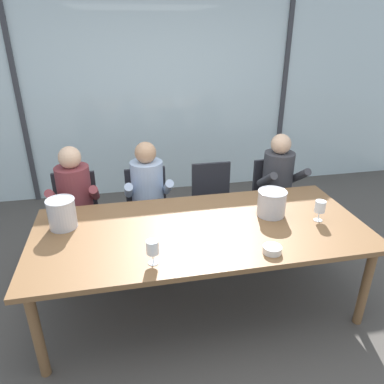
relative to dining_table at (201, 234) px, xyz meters
The scene contains 18 objects.
ground 1.22m from the dining_table, 90.00° to the left, with size 14.00×14.00×0.00m, color #4C4742.
window_glass_panel 2.57m from the dining_table, 90.00° to the left, with size 7.81×0.03×2.60m, color silver.
window_mullion_left 3.09m from the dining_table, 125.37° to the left, with size 0.06×0.06×2.60m, color #38383D.
window_mullion_right 3.09m from the dining_table, 54.63° to the left, with size 0.06×0.06×2.60m, color #38383D.
hillside_vineyard 5.65m from the dining_table, 90.00° to the left, with size 13.81×2.40×1.57m, color #568942.
dining_table is the anchor object (origin of this frame).
chair_near_curtain 1.47m from the dining_table, 136.86° to the left, with size 0.45×0.45×0.87m.
chair_left_of_center 1.05m from the dining_table, 109.34° to the left, with size 0.46×0.46×0.87m.
chair_center 1.06m from the dining_table, 69.91° to the left, with size 0.44×0.44×0.87m.
chair_right_of_center 1.45m from the dining_table, 42.79° to the left, with size 0.48×0.48×0.87m.
person_maroon_top 1.34m from the dining_table, 140.53° to the left, with size 0.47×0.62×1.19m.
person_pale_blue_shirt 0.92m from the dining_table, 111.60° to the left, with size 0.46×0.61×1.19m.
person_charcoal_jacket 1.36m from the dining_table, 38.79° to the left, with size 0.48×0.63×1.19m.
ice_bucket_primary 1.10m from the dining_table, 168.03° to the left, with size 0.22×0.22×0.24m.
ice_bucket_secondary 0.65m from the dining_table, ahead, with size 0.24×0.24×0.22m.
tasting_bowl 0.60m from the dining_table, 46.60° to the right, with size 0.13×0.13×0.05m, color silver.
wine_glass_by_left_taster 0.60m from the dining_table, 136.63° to the right, with size 0.08×0.08×0.17m.
wine_glass_near_bucket 0.98m from the dining_table, ahead, with size 0.08×0.08×0.17m.
Camera 1 is at (-0.56, -2.39, 2.19)m, focal length 33.68 mm.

